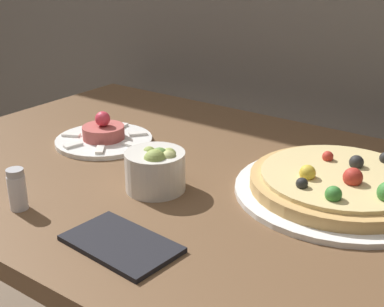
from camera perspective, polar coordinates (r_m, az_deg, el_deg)
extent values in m
cube|color=brown|center=(1.05, -1.04, -2.67)|extent=(1.15, 0.81, 0.03)
cylinder|color=brown|center=(1.75, -7.70, -5.40)|extent=(0.06, 0.06, 0.69)
cylinder|color=white|center=(0.98, 15.40, -3.90)|extent=(0.37, 0.37, 0.01)
cylinder|color=tan|center=(0.98, 15.49, -3.07)|extent=(0.32, 0.32, 0.02)
cylinder|color=#E0C684|center=(0.97, 15.58, -2.29)|extent=(0.28, 0.28, 0.01)
sphere|color=gold|center=(0.94, 12.22, -2.03)|extent=(0.03, 0.03, 0.03)
sphere|color=#B22D23|center=(0.94, 16.78, -2.45)|extent=(0.03, 0.03, 0.03)
sphere|color=#B22D23|center=(1.02, 14.28, -0.32)|extent=(0.02, 0.02, 0.02)
sphere|color=black|center=(0.90, 11.65, -3.16)|extent=(0.02, 0.02, 0.02)
sphere|color=#387F33|center=(0.87, 14.85, -4.22)|extent=(0.03, 0.03, 0.03)
sphere|color=black|center=(1.00, 17.13, -0.91)|extent=(0.03, 0.03, 0.03)
cylinder|color=white|center=(1.20, -9.37, 1.39)|extent=(0.21, 0.21, 0.01)
cylinder|color=#B2514C|center=(1.19, -9.42, 2.26)|extent=(0.09, 0.09, 0.03)
sphere|color=#E0384C|center=(1.18, -9.52, 3.66)|extent=(0.03, 0.03, 0.03)
cube|color=white|center=(1.14, -6.68, 0.98)|extent=(0.04, 0.02, 0.01)
cube|color=white|center=(1.20, -5.79, 2.10)|extent=(0.04, 0.04, 0.01)
cube|color=white|center=(1.26, -7.56, 2.88)|extent=(0.02, 0.04, 0.01)
cube|color=white|center=(1.26, -10.55, 2.81)|extent=(0.04, 0.03, 0.01)
cube|color=white|center=(1.22, -12.77, 1.95)|extent=(0.04, 0.03, 0.01)
cube|color=white|center=(1.16, -12.56, 0.87)|extent=(0.02, 0.04, 0.01)
cube|color=white|center=(1.12, -9.80, 0.40)|extent=(0.04, 0.04, 0.01)
cylinder|color=silver|center=(0.95, -3.95, -1.87)|extent=(0.11, 0.11, 0.07)
sphere|color=#A3B25B|center=(0.94, -2.51, -0.27)|extent=(0.03, 0.03, 0.03)
sphere|color=#668E42|center=(0.93, -4.33, -0.64)|extent=(0.03, 0.03, 0.03)
sphere|color=#B7BC70|center=(0.93, -2.52, -0.59)|extent=(0.03, 0.03, 0.03)
sphere|color=#668E42|center=(0.94, -3.48, -0.36)|extent=(0.03, 0.03, 0.03)
sphere|color=#8EA34C|center=(0.96, -4.57, 0.04)|extent=(0.02, 0.02, 0.02)
sphere|color=#8EA34C|center=(0.92, -3.98, -0.74)|extent=(0.04, 0.04, 0.04)
cube|color=black|center=(0.80, -7.58, -9.53)|extent=(0.18, 0.12, 0.01)
cylinder|color=silver|center=(0.93, -18.11, -3.97)|extent=(0.03, 0.03, 0.06)
cylinder|color=#B2B2B7|center=(0.92, -18.37, -1.95)|extent=(0.03, 0.03, 0.01)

